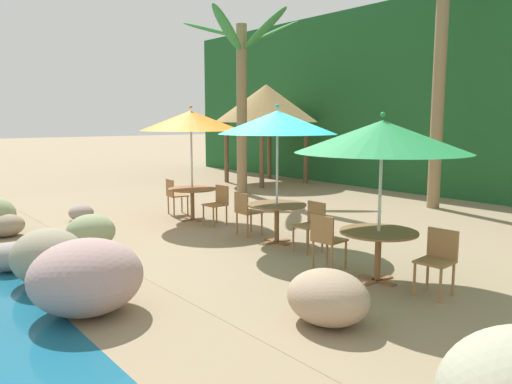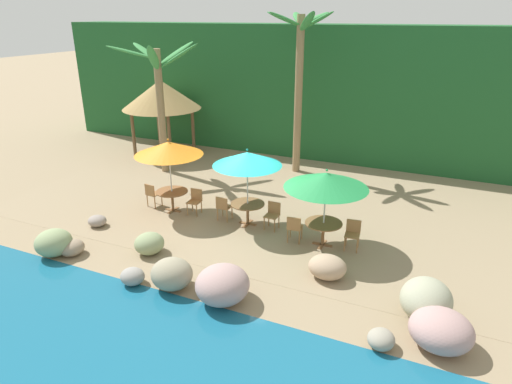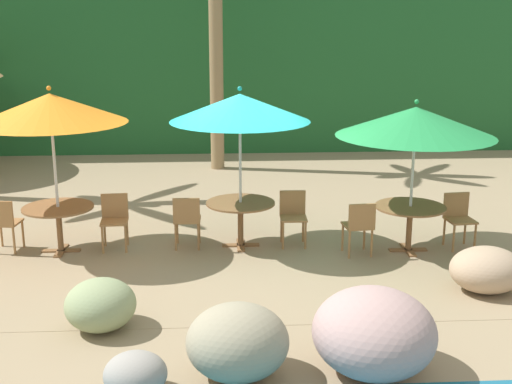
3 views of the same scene
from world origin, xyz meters
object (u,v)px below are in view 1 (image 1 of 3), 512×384
(umbrella_orange, at_px, (191,121))
(chair_teal_seaward, at_px, (312,223))
(dining_table_teal, at_px, (277,211))
(dining_table_orange, at_px, (192,194))
(chair_orange_seaward, at_px, (218,202))
(chair_orange_inland, at_px, (174,194))
(palm_tree_second, at_px, (441,39))
(umbrella_teal, at_px, (277,122))
(dining_table_green, at_px, (378,240))
(chair_teal_inland, at_px, (246,210))
(palapa_hut, at_px, (266,104))
(chair_green_inland, at_px, (326,238))
(chair_green_seaward, at_px, (438,257))
(umbrella_green, at_px, (382,137))
(palm_tree_nearest, at_px, (242,75))

(umbrella_orange, distance_m, chair_teal_seaward, 4.10)
(dining_table_teal, bearing_deg, dining_table_orange, -178.04)
(chair_orange_seaward, height_order, chair_orange_inland, same)
(palm_tree_second, bearing_deg, umbrella_teal, -86.56)
(dining_table_green, bearing_deg, chair_teal_inland, 175.10)
(dining_table_green, xyz_separation_m, palapa_hut, (-9.81, 6.06, 2.23))
(umbrella_teal, xyz_separation_m, chair_green_inland, (1.81, -0.57, -1.73))
(chair_green_inland, bearing_deg, chair_green_seaward, 12.11)
(chair_orange_seaward, xyz_separation_m, dining_table_green, (4.64, -0.42, 0.10))
(chair_orange_seaward, height_order, umbrella_green, umbrella_green)
(chair_green_seaward, relative_size, chair_green_inland, 1.00)
(umbrella_teal, relative_size, dining_table_green, 2.34)
(umbrella_orange, distance_m, palm_tree_nearest, 4.61)
(chair_teal_seaward, distance_m, umbrella_green, 2.41)
(umbrella_teal, relative_size, chair_green_inland, 2.96)
(chair_green_seaward, relative_size, palm_tree_nearest, 0.16)
(umbrella_orange, bearing_deg, palm_tree_nearest, 127.99)
(chair_teal_seaward, height_order, palapa_hut, palapa_hut)
(chair_teal_seaward, bearing_deg, palapa_hut, 145.07)
(umbrella_teal, height_order, umbrella_green, umbrella_teal)
(palapa_hut, bearing_deg, umbrella_orange, -53.14)
(palm_tree_second, bearing_deg, dining_table_green, -63.94)
(chair_green_inland, bearing_deg, chair_teal_seaward, 146.20)
(dining_table_orange, distance_m, palapa_hut, 7.55)
(umbrella_teal, bearing_deg, chair_orange_seaward, 178.79)
(dining_table_orange, bearing_deg, chair_orange_seaward, 9.41)
(dining_table_teal, distance_m, umbrella_green, 3.04)
(chair_teal_seaward, height_order, chair_green_inland, same)
(dining_table_orange, xyz_separation_m, dining_table_teal, (2.84, 0.10, 0.00))
(chair_green_inland, bearing_deg, chair_orange_inland, 175.00)
(umbrella_green, bearing_deg, chair_teal_inland, 175.10)
(umbrella_teal, distance_m, dining_table_teal, 1.63)
(chair_teal_inland, height_order, palm_tree_nearest, palm_tree_nearest)
(chair_green_inland, bearing_deg, chair_orange_seaward, 170.91)
(palm_tree_nearest, relative_size, palm_tree_second, 0.83)
(palm_tree_nearest, xyz_separation_m, palm_tree_second, (5.21, 2.35, 0.69))
(dining_table_teal, relative_size, chair_green_seaward, 1.26)
(palm_tree_nearest, bearing_deg, umbrella_green, -24.63)
(dining_table_green, bearing_deg, dining_table_teal, 171.78)
(dining_table_teal, bearing_deg, palm_tree_nearest, 148.71)
(chair_teal_inland, height_order, chair_green_inland, same)
(dining_table_orange, bearing_deg, umbrella_green, -2.96)
(chair_teal_seaward, relative_size, chair_green_inland, 1.00)
(dining_table_teal, bearing_deg, umbrella_teal, 0.00)
(chair_orange_seaward, height_order, dining_table_teal, chair_orange_seaward)
(umbrella_orange, bearing_deg, chair_teal_seaward, 2.62)
(chair_orange_inland, relative_size, chair_teal_seaward, 1.00)
(dining_table_orange, bearing_deg, chair_teal_inland, 0.44)
(chair_orange_seaward, bearing_deg, chair_orange_inland, -175.68)
(dining_table_teal, distance_m, palm_tree_second, 6.82)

